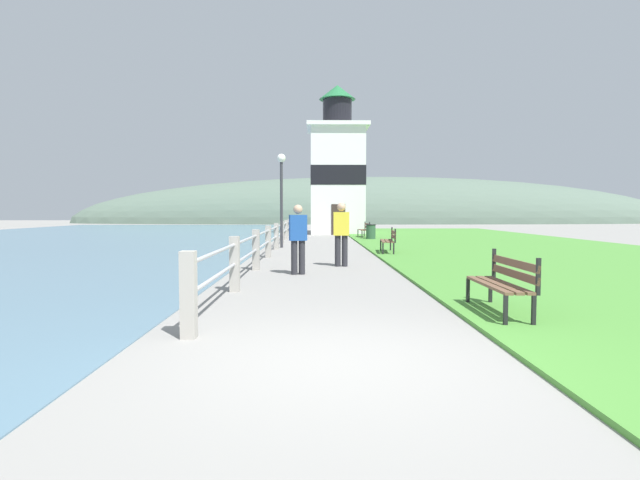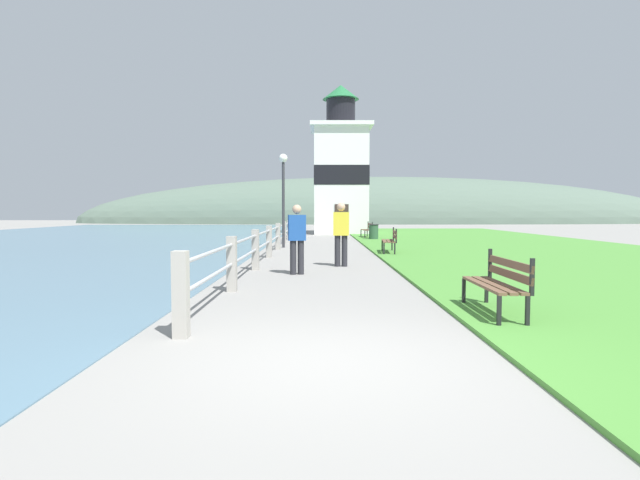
{
  "view_description": "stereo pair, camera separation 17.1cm",
  "coord_description": "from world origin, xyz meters",
  "px_view_note": "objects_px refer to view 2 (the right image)",
  "views": [
    {
      "loc": [
        -0.25,
        -5.03,
        1.55
      ],
      "look_at": [
        0.0,
        16.5,
        0.3
      ],
      "focal_mm": 28.0,
      "sensor_mm": 36.0,
      "label": 1
    },
    {
      "loc": [
        -0.08,
        -5.03,
        1.55
      ],
      "look_at": [
        0.0,
        16.5,
        0.3
      ],
      "focal_mm": 28.0,
      "sensor_mm": 36.0,
      "label": 2
    }
  ],
  "objects_px": {
    "person_strolling": "(339,232)",
    "lamp_post": "(281,183)",
    "park_bench_far": "(366,229)",
    "park_bench_near": "(496,280)",
    "person_by_railing": "(295,237)",
    "lighthouse": "(339,171)",
    "trash_bin": "(372,232)",
    "park_bench_midway": "(389,239)"
  },
  "relations": [
    {
      "from": "park_bench_far",
      "to": "person_by_railing",
      "type": "relative_size",
      "value": 0.99
    },
    {
      "from": "park_bench_midway",
      "to": "lamp_post",
      "type": "distance_m",
      "value": 5.62
    },
    {
      "from": "lighthouse",
      "to": "person_strolling",
      "type": "height_order",
      "value": "lighthouse"
    },
    {
      "from": "park_bench_far",
      "to": "lighthouse",
      "type": "distance_m",
      "value": 6.79
    },
    {
      "from": "park_bench_midway",
      "to": "person_by_railing",
      "type": "height_order",
      "value": "person_by_railing"
    },
    {
      "from": "park_bench_midway",
      "to": "lighthouse",
      "type": "bearing_deg",
      "value": -80.81
    },
    {
      "from": "lamp_post",
      "to": "trash_bin",
      "type": "bearing_deg",
      "value": 51.25
    },
    {
      "from": "park_bench_midway",
      "to": "person_by_railing",
      "type": "xyz_separation_m",
      "value": [
        -3.13,
        -5.87,
        0.39
      ]
    },
    {
      "from": "park_bench_far",
      "to": "park_bench_near",
      "type": "bearing_deg",
      "value": 86.62
    },
    {
      "from": "lighthouse",
      "to": "person_by_railing",
      "type": "distance_m",
      "value": 22.39
    },
    {
      "from": "park_bench_near",
      "to": "person_by_railing",
      "type": "relative_size",
      "value": 0.99
    },
    {
      "from": "person_strolling",
      "to": "park_bench_midway",
      "type": "bearing_deg",
      "value": -24.19
    },
    {
      "from": "person_strolling",
      "to": "person_by_railing",
      "type": "bearing_deg",
      "value": 148.39
    },
    {
      "from": "person_strolling",
      "to": "trash_bin",
      "type": "distance_m",
      "value": 12.97
    },
    {
      "from": "lamp_post",
      "to": "park_bench_far",
      "type": "bearing_deg",
      "value": 60.27
    },
    {
      "from": "park_bench_near",
      "to": "lighthouse",
      "type": "relative_size",
      "value": 0.17
    },
    {
      "from": "park_bench_midway",
      "to": "park_bench_far",
      "type": "xyz_separation_m",
      "value": [
        0.18,
        10.66,
        -0.0
      ]
    },
    {
      "from": "lighthouse",
      "to": "trash_bin",
      "type": "distance_m",
      "value": 8.58
    },
    {
      "from": "park_bench_near",
      "to": "trash_bin",
      "type": "xyz_separation_m",
      "value": [
        0.25,
        19.42,
        -0.11
      ]
    },
    {
      "from": "person_by_railing",
      "to": "park_bench_far",
      "type": "bearing_deg",
      "value": -22.62
    },
    {
      "from": "lighthouse",
      "to": "lamp_post",
      "type": "xyz_separation_m",
      "value": [
        -2.96,
        -13.05,
        -1.52
      ]
    },
    {
      "from": "park_bench_far",
      "to": "trash_bin",
      "type": "relative_size",
      "value": 2.01
    },
    {
      "from": "person_by_railing",
      "to": "trash_bin",
      "type": "bearing_deg",
      "value": -24.61
    },
    {
      "from": "park_bench_far",
      "to": "lamp_post",
      "type": "height_order",
      "value": "lamp_post"
    },
    {
      "from": "person_by_railing",
      "to": "park_bench_near",
      "type": "bearing_deg",
      "value": -158.27
    },
    {
      "from": "park_bench_midway",
      "to": "trash_bin",
      "type": "distance_m",
      "value": 8.65
    },
    {
      "from": "person_strolling",
      "to": "lamp_post",
      "type": "xyz_separation_m",
      "value": [
        -2.14,
        7.24,
        1.77
      ]
    },
    {
      "from": "park_bench_near",
      "to": "trash_bin",
      "type": "bearing_deg",
      "value": -90.43
    },
    {
      "from": "park_bench_near",
      "to": "park_bench_far",
      "type": "relative_size",
      "value": 1.0
    },
    {
      "from": "lighthouse",
      "to": "person_by_railing",
      "type": "height_order",
      "value": "lighthouse"
    },
    {
      "from": "park_bench_near",
      "to": "park_bench_midway",
      "type": "xyz_separation_m",
      "value": [
        -0.05,
        10.77,
        0.0
      ]
    },
    {
      "from": "park_bench_midway",
      "to": "person_strolling",
      "type": "height_order",
      "value": "person_strolling"
    },
    {
      "from": "park_bench_near",
      "to": "person_strolling",
      "type": "height_order",
      "value": "person_strolling"
    },
    {
      "from": "lighthouse",
      "to": "lamp_post",
      "type": "height_order",
      "value": "lighthouse"
    },
    {
      "from": "park_bench_midway",
      "to": "person_strolling",
      "type": "bearing_deg",
      "value": 69.39
    },
    {
      "from": "lighthouse",
      "to": "lamp_post",
      "type": "relative_size",
      "value": 2.54
    },
    {
      "from": "lamp_post",
      "to": "person_by_railing",
      "type": "bearing_deg",
      "value": -83.75
    },
    {
      "from": "park_bench_midway",
      "to": "person_by_railing",
      "type": "distance_m",
      "value": 6.66
    },
    {
      "from": "park_bench_far",
      "to": "person_strolling",
      "type": "relative_size",
      "value": 0.95
    },
    {
      "from": "park_bench_midway",
      "to": "park_bench_far",
      "type": "relative_size",
      "value": 1.07
    },
    {
      "from": "park_bench_midway",
      "to": "lamp_post",
      "type": "height_order",
      "value": "lamp_post"
    },
    {
      "from": "park_bench_near",
      "to": "park_bench_far",
      "type": "height_order",
      "value": "same"
    }
  ]
}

